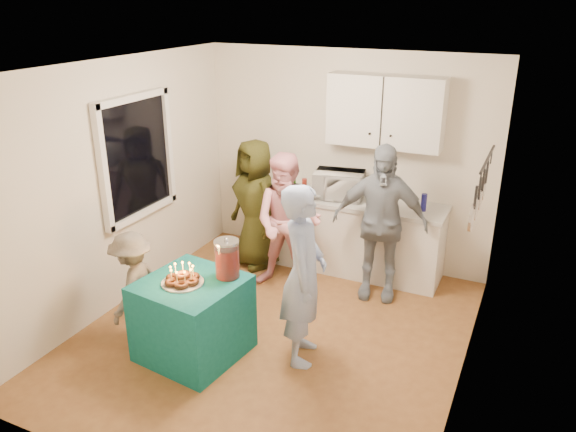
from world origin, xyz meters
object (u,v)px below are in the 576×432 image
at_px(party_table, 193,318).
at_px(woman_back_right, 380,222).
at_px(microwave, 339,185).
at_px(woman_back_left, 255,204).
at_px(woman_back_center, 288,223).
at_px(punch_jar, 227,260).
at_px(counter, 350,236).
at_px(man_birthday, 303,275).
at_px(child_near_left, 134,287).

bearing_deg(party_table, woman_back_right, 56.00).
distance_m(microwave, woman_back_right, 0.83).
relative_size(woman_back_left, woman_back_center, 1.01).
bearing_deg(punch_jar, counter, 76.87).
relative_size(man_birthday, woman_back_right, 0.97).
bearing_deg(woman_back_left, microwave, 50.58).
xyz_separation_m(woman_back_center, child_near_left, (-0.90, -1.56, -0.24)).
height_order(party_table, man_birthday, man_birthday).
height_order(counter, woman_back_left, woman_back_left).
height_order(microwave, man_birthday, man_birthday).
bearing_deg(child_near_left, punch_jar, 90.86).
bearing_deg(woman_back_left, woman_back_center, -2.05).
height_order(party_table, punch_jar, punch_jar).
relative_size(man_birthday, woman_back_left, 1.06).
height_order(counter, man_birthday, man_birthday).
distance_m(punch_jar, man_birthday, 0.71).
xyz_separation_m(counter, punch_jar, (-0.48, -2.06, 0.50)).
distance_m(microwave, party_table, 2.46).
height_order(woman_back_center, woman_back_right, woman_back_right).
bearing_deg(microwave, man_birthday, -88.63).
bearing_deg(counter, microwave, 180.00).
xyz_separation_m(microwave, woman_back_left, (-0.93, -0.36, -0.27)).
xyz_separation_m(party_table, punch_jar, (0.26, 0.23, 0.55)).
relative_size(counter, microwave, 3.83).
bearing_deg(woman_back_center, punch_jar, -99.89).
bearing_deg(man_birthday, counter, -11.10).
bearing_deg(woman_back_center, party_table, -109.34).
xyz_separation_m(microwave, woman_back_right, (0.65, -0.48, -0.19)).
distance_m(man_birthday, woman_back_center, 1.36).
xyz_separation_m(microwave, punch_jar, (-0.32, -2.06, -0.14)).
bearing_deg(punch_jar, woman_back_center, 90.55).
relative_size(punch_jar, woman_back_center, 0.21).
height_order(punch_jar, woman_back_right, woman_back_right).
bearing_deg(woman_back_right, child_near_left, -146.07).
relative_size(woman_back_center, child_near_left, 1.43).
xyz_separation_m(punch_jar, woman_back_center, (-0.01, 1.33, -0.13)).
relative_size(party_table, punch_jar, 2.50).
distance_m(man_birthday, woman_back_right, 1.45).
relative_size(party_table, child_near_left, 0.76).
distance_m(punch_jar, woman_back_center, 1.33).
distance_m(party_table, punch_jar, 0.65).
xyz_separation_m(counter, man_birthday, (0.21, -1.90, 0.42)).
xyz_separation_m(party_table, woman_back_left, (-0.36, 1.92, 0.42)).
height_order(woman_back_left, child_near_left, woman_back_left).
bearing_deg(woman_back_center, man_birthday, -69.50).
relative_size(woman_back_left, child_near_left, 1.43).
bearing_deg(woman_back_left, child_near_left, -69.48).
relative_size(woman_back_right, child_near_left, 1.57).
height_order(punch_jar, woman_back_center, woman_back_center).
relative_size(man_birthday, child_near_left, 1.52).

